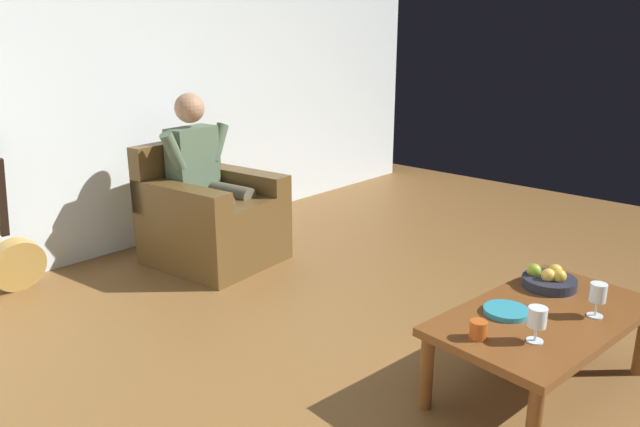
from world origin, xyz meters
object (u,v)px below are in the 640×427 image
fruit_bowl (549,280)px  wine_glass_near (598,295)px  coffee_table (544,323)px  person_seated (206,173)px  candle_jar (478,330)px  decorative_dish (506,311)px  wine_glass_far (537,319)px  armchair (211,219)px  guitar (15,258)px

fruit_bowl → wine_glass_near: bearing=57.6°
coffee_table → person_seated: bearing=-90.7°
person_seated → candle_jar: (0.45, 2.41, -0.22)m
wine_glass_near → candle_jar: wine_glass_near is taller
wine_glass_near → decorative_dish: size_ratio=0.78×
coffee_table → wine_glass_far: (0.28, 0.07, 0.15)m
armchair → decorative_dish: (0.16, 2.37, 0.09)m
armchair → candle_jar: 2.43m
person_seated → wine_glass_far: 2.62m
guitar → wine_glass_near: (-1.28, 3.19, 0.29)m
decorative_dish → candle_jar: size_ratio=2.61×
guitar → wine_glass_far: guitar is taller
person_seated → wine_glass_near: bearing=85.7°
decorative_dish → guitar: bearing=-70.1°
armchair → coffee_table: (0.03, 2.50, 0.03)m
coffee_table → fruit_bowl: 0.34m
wine_glass_near → fruit_bowl: size_ratio=0.60×
armchair → guitar: guitar is taller
coffee_table → fruit_bowl: bearing=-160.5°
coffee_table → fruit_bowl: size_ratio=4.45×
fruit_bowl → coffee_table: bearing=19.5°
armchair → wine_glass_far: armchair is taller
candle_jar → guitar: bearing=-75.6°
armchair → person_seated: size_ratio=0.75×
wine_glass_far → fruit_bowl: wine_glass_far is taller
fruit_bowl → wine_glass_far: bearing=17.2°
guitar → fruit_bowl: 3.26m
wine_glass_near → fruit_bowl: 0.35m
wine_glass_far → candle_jar: 0.24m
coffee_table → candle_jar: 0.44m
candle_jar → armchair: bearing=-100.7°
armchair → decorative_dish: bearing=80.1°
wine_glass_near → candle_jar: size_ratio=2.03×
coffee_table → decorative_dish: (0.12, -0.13, 0.06)m
wine_glass_near → decorative_dish: 0.41m
person_seated → coffee_table: person_seated is taller
coffee_table → decorative_dish: decorative_dish is taller
person_seated → decorative_dish: size_ratio=5.92×
coffee_table → candle_jar: bearing=-15.3°
guitar → armchair: bearing=156.9°
fruit_bowl → decorative_dish: bearing=-3.0°
coffee_table → guitar: size_ratio=1.17×
armchair → coffee_table: armchair is taller
person_seated → armchair: bearing=90.0°
wine_glass_near → wine_glass_far: bearing=-14.5°
wine_glass_near → decorative_dish: (0.24, -0.31, -0.09)m
guitar → wine_glass_near: guitar is taller
coffee_table → wine_glass_near: wine_glass_near is taller
coffee_table → wine_glass_near: bearing=124.0°
armchair → wine_glass_near: armchair is taller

